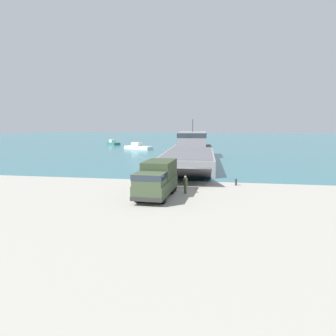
{
  "coord_description": "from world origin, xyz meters",
  "views": [
    {
      "loc": [
        4.1,
        -31.86,
        6.37
      ],
      "look_at": [
        -1.76,
        0.78,
        1.81
      ],
      "focal_mm": 35.0,
      "sensor_mm": 36.0,
      "label": 1
    }
  ],
  "objects": [
    {
      "name": "military_truck",
      "position": [
        -1.81,
        -4.57,
        1.58
      ],
      "size": [
        2.69,
        7.06,
        3.04
      ],
      "rotation": [
        0.0,
        0.0,
        -1.59
      ],
      "color": "#3D4C33",
      "rests_on": "ground_plane"
    },
    {
      "name": "landing_craft",
      "position": [
        -1.87,
        22.8,
        1.66
      ],
      "size": [
        9.27,
        36.22,
        7.11
      ],
      "rotation": [
        0.0,
        0.0,
        0.06
      ],
      "color": "gray",
      "rests_on": "ground_plane"
    },
    {
      "name": "mooring_bollard",
      "position": [
        5.13,
        2.04,
        0.4
      ],
      "size": [
        0.26,
        0.26,
        0.74
      ],
      "color": "#333338",
      "rests_on": "ground_plane"
    },
    {
      "name": "soldier_on_ramp",
      "position": [
        0.48,
        -2.82,
        0.95
      ],
      "size": [
        0.46,
        0.5,
        1.65
      ],
      "rotation": [
        0.0,
        0.0,
        3.78
      ],
      "color": "#3D4C33",
      "rests_on": "ground_plane"
    },
    {
      "name": "water_surface",
      "position": [
        0.0,
        93.68,
        0.0
      ],
      "size": [
        240.0,
        180.0,
        0.01
      ],
      "primitive_type": "cube",
      "color": "#336B75",
      "rests_on": "ground_plane"
    },
    {
      "name": "ground_plane",
      "position": [
        0.0,
        0.0,
        0.0
      ],
      "size": [
        240.0,
        240.0,
        0.0
      ],
      "primitive_type": "plane",
      "color": "#9E998E"
    },
    {
      "name": "moored_boat_b",
      "position": [
        -29.04,
        60.56,
        0.51
      ],
      "size": [
        5.36,
        5.42,
        1.54
      ],
      "rotation": [
        0.0,
        0.0,
        3.92
      ],
      "color": "#2D7060",
      "rests_on": "ground_plane"
    },
    {
      "name": "moored_boat_a",
      "position": [
        -17.35,
        45.91,
        0.55
      ],
      "size": [
        7.69,
        5.18,
        1.66
      ],
      "rotation": [
        0.0,
        0.0,
        4.28
      ],
      "color": "white",
      "rests_on": "ground_plane"
    }
  ]
}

